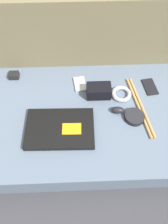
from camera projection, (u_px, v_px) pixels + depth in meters
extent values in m
plane|color=#38383D|center=(84.00, 128.00, 1.23)|extent=(8.00, 8.00, 0.00)
cube|color=slate|center=(84.00, 121.00, 1.17)|extent=(1.06, 0.68, 0.15)
cube|color=#756B4C|center=(81.00, 38.00, 1.25)|extent=(1.06, 0.20, 0.54)
cube|color=black|center=(60.00, 129.00, 1.05)|extent=(0.33, 0.22, 0.03)
cube|color=orange|center=(72.00, 129.00, 1.03)|extent=(0.09, 0.06, 0.00)
ellipsoid|color=black|center=(118.00, 110.00, 1.10)|extent=(0.07, 0.04, 0.03)
cylinder|color=black|center=(134.00, 117.00, 1.09)|extent=(0.10, 0.10, 0.02)
cylinder|color=#232328|center=(135.00, 116.00, 1.08)|extent=(0.10, 0.10, 0.01)
cube|color=#B7B7BC|center=(80.00, 84.00, 1.21)|extent=(0.07, 0.11, 0.01)
cube|color=black|center=(150.00, 87.00, 1.20)|extent=(0.08, 0.12, 0.01)
cube|color=black|center=(99.00, 91.00, 1.15)|extent=(0.13, 0.08, 0.07)
cube|color=black|center=(14.00, 75.00, 1.24)|extent=(0.06, 0.04, 0.03)
torus|color=#B2B2B7|center=(121.00, 94.00, 1.17)|extent=(0.11, 0.11, 0.02)
cylinder|color=tan|center=(138.00, 106.00, 1.13)|extent=(0.08, 0.37, 0.01)
cylinder|color=tan|center=(141.00, 106.00, 1.13)|extent=(0.08, 0.37, 0.01)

